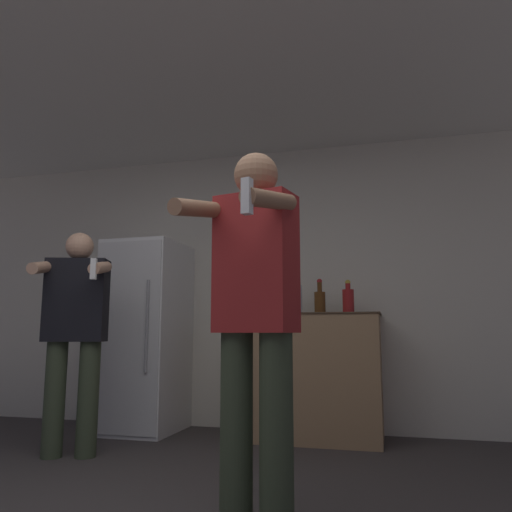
{
  "coord_description": "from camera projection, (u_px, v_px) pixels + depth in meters",
  "views": [
    {
      "loc": [
        1.1,
        -1.56,
        0.84
      ],
      "look_at": [
        0.51,
        0.63,
        1.19
      ],
      "focal_mm": 35.0,
      "sensor_mm": 36.0,
      "label": 1
    }
  ],
  "objects": [
    {
      "name": "ceiling_slab",
      "position": [
        214.0,
        77.0,
        3.41
      ],
      "size": [
        7.0,
        3.41,
        0.05
      ],
      "color": "silver",
      "rests_on": "wall_back"
    },
    {
      "name": "person_man_side",
      "position": [
        75.0,
        327.0,
        3.54
      ],
      "size": [
        0.56,
        0.56,
        1.57
      ],
      "color": "#38422D",
      "rests_on": "ground_plane"
    },
    {
      "name": "wall_back",
      "position": [
        266.0,
        286.0,
        4.62
      ],
      "size": [
        7.0,
        0.06,
        2.55
      ],
      "color": "beige",
      "rests_on": "ground_plane"
    },
    {
      "name": "bottle_clear_vodka",
      "position": [
        298.0,
        299.0,
        4.19
      ],
      "size": [
        0.07,
        0.07,
        0.32
      ],
      "color": "silver",
      "rests_on": "counter"
    },
    {
      "name": "counter",
      "position": [
        309.0,
        375.0,
        4.07
      ],
      "size": [
        1.18,
        0.63,
        1.0
      ],
      "color": "#997551",
      "rests_on": "ground_plane"
    },
    {
      "name": "refrigerator",
      "position": [
        146.0,
        335.0,
        4.44
      ],
      "size": [
        0.61,
        0.74,
        1.65
      ],
      "color": "white",
      "rests_on": "ground_plane"
    },
    {
      "name": "bottle_green_wine",
      "position": [
        320.0,
        300.0,
        4.14
      ],
      "size": [
        0.09,
        0.09,
        0.29
      ],
      "color": "#563314",
      "rests_on": "counter"
    },
    {
      "name": "person_woman_foreground",
      "position": [
        255.0,
        314.0,
        2.25
      ],
      "size": [
        0.49,
        0.59,
        1.69
      ],
      "color": "#38422D",
      "rests_on": "ground_plane"
    },
    {
      "name": "bottle_amber_bourbon",
      "position": [
        348.0,
        300.0,
        4.08
      ],
      "size": [
        0.09,
        0.09,
        0.28
      ],
      "color": "maroon",
      "rests_on": "counter"
    }
  ]
}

